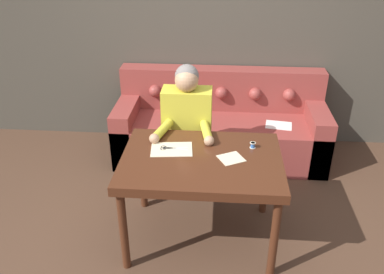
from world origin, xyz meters
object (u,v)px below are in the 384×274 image
(person, at_px, (187,133))
(thread_spool, at_px, (253,145))
(dining_table, at_px, (201,167))
(scissors, at_px, (169,148))
(couch, at_px, (220,127))

(person, bearing_deg, thread_spool, -37.85)
(dining_table, distance_m, scissors, 0.29)
(person, bearing_deg, dining_table, -74.99)
(dining_table, height_order, thread_spool, thread_spool)
(dining_table, xyz_separation_m, thread_spool, (0.38, 0.17, 0.10))
(thread_spool, bearing_deg, couch, 102.01)
(couch, xyz_separation_m, scissors, (-0.38, -1.23, 0.43))
(person, height_order, scissors, person)
(person, bearing_deg, scissors, -101.13)
(person, xyz_separation_m, scissors, (-0.09, -0.48, 0.12))
(dining_table, bearing_deg, person, 105.01)
(dining_table, bearing_deg, scissors, 155.28)
(scissors, relative_size, thread_spool, 4.69)
(couch, distance_m, thread_spool, 1.28)
(couch, bearing_deg, scissors, -107.23)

